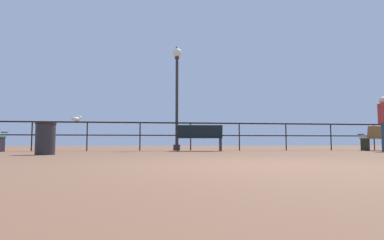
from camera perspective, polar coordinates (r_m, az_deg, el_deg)
The scene contains 8 objects.
ground_plane at distance 4.02m, azimuth 13.96°, elevation -8.02°, with size 60.00×60.00×0.00m, color brown.
pier_railing at distance 11.55m, azimuth -0.24°, elevation -1.79°, with size 22.07×0.05×1.04m.
bench_near_left at distance 10.67m, azimuth 1.33°, elevation -2.98°, with size 1.57×0.73×0.88m.
bench_near_right at distance 13.55m, azimuth 31.48°, elevation -2.63°, with size 1.56×0.68×0.90m.
lamppost_center at distance 12.01m, azimuth -2.75°, elevation 6.11°, with size 0.34×0.34×3.99m.
person_by_bench at distance 12.09m, azimuth 31.38°, elevation 0.01°, with size 0.44×0.45×1.80m.
seagull_on_rail at distance 11.78m, azimuth -20.08°, elevation 0.20°, with size 0.36×0.33×0.21m.
trash_bin at distance 8.22m, azimuth -25.00°, elevation -3.06°, with size 0.47×0.47×0.76m.
Camera 1 is at (-1.46, -3.73, 0.28)m, focal length 29.47 mm.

